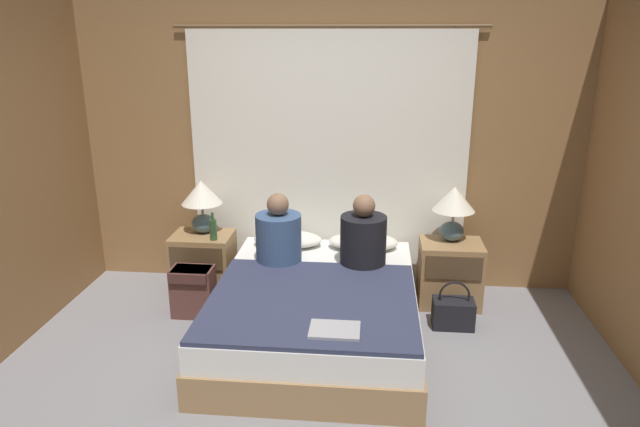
{
  "coord_description": "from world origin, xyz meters",
  "views": [
    {
      "loc": [
        0.39,
        -3.1,
        2.18
      ],
      "look_at": [
        0.0,
        0.95,
        0.88
      ],
      "focal_mm": 32.0,
      "sensor_mm": 36.0,
      "label": 1
    }
  ],
  "objects_px": {
    "lamp_right": "(454,206)",
    "pillow_right": "(363,242)",
    "person_right_in_bed": "(363,238)",
    "backpack_on_floor": "(193,289)",
    "nightstand_right": "(450,273)",
    "person_left_in_bed": "(279,236)",
    "handbag_on_floor": "(453,312)",
    "nightstand_left": "(204,264)",
    "pillow_left": "(288,239)",
    "lamp_left": "(202,199)",
    "laptop_on_bed": "(335,330)",
    "beer_bottle_on_left_stand": "(213,229)",
    "bed": "(316,312)"
  },
  "relations": [
    {
      "from": "lamp_right",
      "to": "pillow_right",
      "type": "distance_m",
      "value": 0.8
    },
    {
      "from": "person_right_in_bed",
      "to": "backpack_on_floor",
      "type": "xyz_separation_m",
      "value": [
        -1.34,
        -0.12,
        -0.43
      ]
    },
    {
      "from": "nightstand_right",
      "to": "person_left_in_bed",
      "type": "height_order",
      "value": "person_left_in_bed"
    },
    {
      "from": "backpack_on_floor",
      "to": "person_right_in_bed",
      "type": "bearing_deg",
      "value": 5.05
    },
    {
      "from": "handbag_on_floor",
      "to": "person_left_in_bed",
      "type": "bearing_deg",
      "value": 175.12
    },
    {
      "from": "nightstand_left",
      "to": "pillow_right",
      "type": "bearing_deg",
      "value": 3.57
    },
    {
      "from": "lamp_right",
      "to": "pillow_left",
      "type": "bearing_deg",
      "value": 179.23
    },
    {
      "from": "pillow_right",
      "to": "pillow_left",
      "type": "bearing_deg",
      "value": 180.0
    },
    {
      "from": "lamp_left",
      "to": "pillow_left",
      "type": "height_order",
      "value": "lamp_left"
    },
    {
      "from": "laptop_on_bed",
      "to": "backpack_on_floor",
      "type": "distance_m",
      "value": 1.57
    },
    {
      "from": "pillow_right",
      "to": "handbag_on_floor",
      "type": "xyz_separation_m",
      "value": [
        0.71,
        -0.49,
        -0.37
      ]
    },
    {
      "from": "nightstand_left",
      "to": "lamp_right",
      "type": "bearing_deg",
      "value": 1.83
    },
    {
      "from": "laptop_on_bed",
      "to": "handbag_on_floor",
      "type": "bearing_deg",
      "value": 49.28
    },
    {
      "from": "nightstand_right",
      "to": "person_left_in_bed",
      "type": "distance_m",
      "value": 1.47
    },
    {
      "from": "person_left_in_bed",
      "to": "nightstand_left",
      "type": "bearing_deg",
      "value": 157.96
    },
    {
      "from": "nightstand_right",
      "to": "person_right_in_bed",
      "type": "distance_m",
      "value": 0.87
    },
    {
      "from": "laptop_on_bed",
      "to": "backpack_on_floor",
      "type": "bearing_deg",
      "value": 140.65
    },
    {
      "from": "lamp_left",
      "to": "nightstand_right",
      "type": "bearing_deg",
      "value": -1.83
    },
    {
      "from": "nightstand_right",
      "to": "beer_bottle_on_left_stand",
      "type": "relative_size",
      "value": 2.28
    },
    {
      "from": "lamp_left",
      "to": "nightstand_left",
      "type": "bearing_deg",
      "value": -90.0
    },
    {
      "from": "bed",
      "to": "nightstand_right",
      "type": "distance_m",
      "value": 1.25
    },
    {
      "from": "handbag_on_floor",
      "to": "beer_bottle_on_left_stand",
      "type": "bearing_deg",
      "value": 171.35
    },
    {
      "from": "pillow_left",
      "to": "handbag_on_floor",
      "type": "bearing_deg",
      "value": -19.88
    },
    {
      "from": "nightstand_right",
      "to": "person_right_in_bed",
      "type": "bearing_deg",
      "value": -158.21
    },
    {
      "from": "lamp_left",
      "to": "lamp_right",
      "type": "bearing_deg",
      "value": 0.0
    },
    {
      "from": "bed",
      "to": "backpack_on_floor",
      "type": "bearing_deg",
      "value": 165.26
    },
    {
      "from": "laptop_on_bed",
      "to": "backpack_on_floor",
      "type": "xyz_separation_m",
      "value": [
        -1.2,
        0.99,
        -0.24
      ]
    },
    {
      "from": "pillow_right",
      "to": "laptop_on_bed",
      "type": "bearing_deg",
      "value": -95.3
    },
    {
      "from": "lamp_left",
      "to": "beer_bottle_on_left_stand",
      "type": "relative_size",
      "value": 1.94
    },
    {
      "from": "lamp_left",
      "to": "pillow_left",
      "type": "distance_m",
      "value": 0.8
    },
    {
      "from": "nightstand_left",
      "to": "laptop_on_bed",
      "type": "distance_m",
      "value": 1.87
    },
    {
      "from": "beer_bottle_on_left_stand",
      "to": "handbag_on_floor",
      "type": "bearing_deg",
      "value": -8.65
    },
    {
      "from": "pillow_right",
      "to": "person_right_in_bed",
      "type": "height_order",
      "value": "person_right_in_bed"
    },
    {
      "from": "lamp_right",
      "to": "laptop_on_bed",
      "type": "bearing_deg",
      "value": -120.58
    },
    {
      "from": "bed",
      "to": "lamp_left",
      "type": "xyz_separation_m",
      "value": [
        -1.05,
        0.74,
        0.62
      ]
    },
    {
      "from": "nightstand_left",
      "to": "backpack_on_floor",
      "type": "relative_size",
      "value": 1.33
    },
    {
      "from": "backpack_on_floor",
      "to": "laptop_on_bed",
      "type": "bearing_deg",
      "value": -39.35
    },
    {
      "from": "nightstand_left",
      "to": "laptop_on_bed",
      "type": "height_order",
      "value": "nightstand_left"
    },
    {
      "from": "nightstand_left",
      "to": "beer_bottle_on_left_stand",
      "type": "relative_size",
      "value": 2.28
    },
    {
      "from": "nightstand_right",
      "to": "lamp_right",
      "type": "xyz_separation_m",
      "value": [
        0.0,
        0.07,
        0.57
      ]
    },
    {
      "from": "pillow_right",
      "to": "handbag_on_floor",
      "type": "bearing_deg",
      "value": -34.55
    },
    {
      "from": "nightstand_right",
      "to": "pillow_left",
      "type": "height_order",
      "value": "pillow_left"
    },
    {
      "from": "lamp_right",
      "to": "nightstand_left",
      "type": "bearing_deg",
      "value": -178.17
    },
    {
      "from": "laptop_on_bed",
      "to": "nightstand_left",
      "type": "bearing_deg",
      "value": 131.52
    },
    {
      "from": "pillow_left",
      "to": "person_left_in_bed",
      "type": "distance_m",
      "value": 0.41
    },
    {
      "from": "person_left_in_bed",
      "to": "beer_bottle_on_left_stand",
      "type": "xyz_separation_m",
      "value": [
        -0.58,
        0.18,
        -0.02
      ]
    },
    {
      "from": "bed",
      "to": "backpack_on_floor",
      "type": "height_order",
      "value": "bed"
    },
    {
      "from": "pillow_left",
      "to": "bed",
      "type": "bearing_deg",
      "value": -67.02
    },
    {
      "from": "person_left_in_bed",
      "to": "handbag_on_floor",
      "type": "height_order",
      "value": "person_left_in_bed"
    },
    {
      "from": "bed",
      "to": "beer_bottle_on_left_stand",
      "type": "height_order",
      "value": "beer_bottle_on_left_stand"
    }
  ]
}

